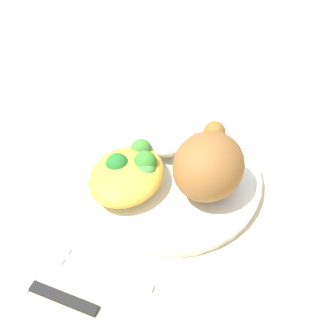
{
  "coord_description": "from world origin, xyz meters",
  "views": [
    {
      "loc": [
        -0.36,
        -0.19,
        0.44
      ],
      "look_at": [
        0.0,
        0.0,
        0.03
      ],
      "focal_mm": 48.05,
      "sensor_mm": 36.0,
      "label": 1
    }
  ],
  "objects": [
    {
      "name": "mac_cheese_with_broccoli",
      "position": [
        -0.04,
        0.03,
        0.04
      ],
      "size": [
        0.11,
        0.09,
        0.04
      ],
      "color": "gold",
      "rests_on": "plate"
    },
    {
      "name": "plate",
      "position": [
        0.0,
        0.0,
        0.01
      ],
      "size": [
        0.25,
        0.25,
        0.02
      ],
      "color": "white",
      "rests_on": "ground_plane"
    },
    {
      "name": "knife",
      "position": [
        -0.21,
        0.05,
        0.0
      ],
      "size": [
        0.04,
        0.19,
        0.01
      ],
      "color": "black",
      "rests_on": "ground_plane"
    },
    {
      "name": "roasted_chicken",
      "position": [
        0.0,
        -0.05,
        0.06
      ],
      "size": [
        0.1,
        0.08,
        0.08
      ],
      "color": "brown",
      "rests_on": "plate"
    },
    {
      "name": "ground_plane",
      "position": [
        0.0,
        0.0,
        0.0
      ],
      "size": [
        2.0,
        2.0,
        0.0
      ],
      "primitive_type": "plane",
      "color": "#CDB890"
    },
    {
      "name": "fork",
      "position": [
        -0.16,
        0.02,
        0.0
      ],
      "size": [
        0.03,
        0.14,
        0.01
      ],
      "color": "#B2B2B7",
      "rests_on": "ground_plane"
    },
    {
      "name": "rice_pile",
      "position": [
        0.05,
        0.03,
        0.03
      ],
      "size": [
        0.08,
        0.07,
        0.04
      ],
      "primitive_type": "ellipsoid",
      "color": "white",
      "rests_on": "plate"
    }
  ]
}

